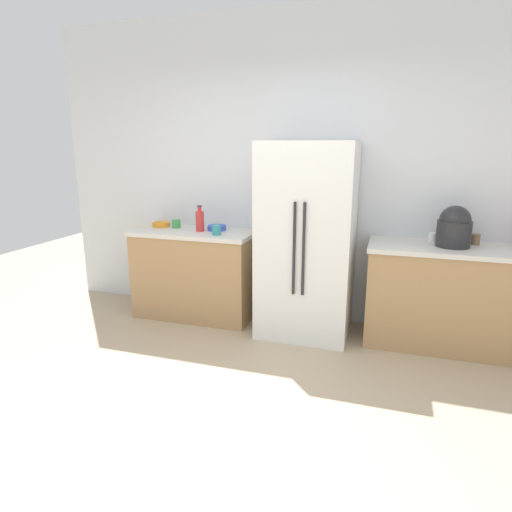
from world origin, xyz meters
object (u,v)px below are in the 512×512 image
(bottle_a, at_px, (200,221))
(bowl_a, at_px, (217,228))
(refrigerator, at_px, (307,241))
(bowl_b, at_px, (161,224))
(cup_a, at_px, (176,224))
(cup_c, at_px, (217,230))
(cup_d, at_px, (474,239))
(rice_cooker, at_px, (454,227))
(cup_b, at_px, (433,237))

(bottle_a, height_order, bowl_a, bottle_a)
(refrigerator, distance_m, bowl_b, 1.59)
(refrigerator, distance_m, cup_a, 1.41)
(bottle_a, xyz_separation_m, cup_c, (0.23, -0.12, -0.06))
(cup_d, height_order, bowl_a, cup_d)
(rice_cooker, height_order, cup_d, rice_cooker)
(rice_cooker, distance_m, cup_c, 2.08)
(bowl_b, bearing_deg, bottle_a, -12.22)
(refrigerator, height_order, cup_d, refrigerator)
(rice_cooker, xyz_separation_m, cup_c, (-2.07, -0.14, -0.12))
(cup_a, bearing_deg, bottle_a, -17.38)
(cup_d, bearing_deg, refrigerator, -171.21)
(cup_a, distance_m, bowl_b, 0.18)
(refrigerator, height_order, bottle_a, refrigerator)
(cup_b, bearing_deg, bowl_b, -178.53)
(cup_c, bearing_deg, bottle_a, 151.31)
(cup_a, bearing_deg, bowl_b, 177.25)
(cup_b, distance_m, cup_c, 1.95)
(bottle_a, bearing_deg, cup_c, -28.69)
(cup_b, bearing_deg, bowl_a, -177.69)
(cup_d, relative_size, bowl_b, 0.50)
(bottle_a, bearing_deg, bowl_b, 167.78)
(cup_d, distance_m, bowl_a, 2.35)
(rice_cooker, bearing_deg, refrigerator, -176.62)
(refrigerator, relative_size, cup_b, 22.28)
(rice_cooker, bearing_deg, bottle_a, -179.54)
(rice_cooker, distance_m, bowl_a, 2.17)
(refrigerator, height_order, cup_b, refrigerator)
(cup_a, relative_size, bowl_b, 0.48)
(bowl_a, bearing_deg, cup_a, 179.39)
(cup_b, height_order, cup_c, cup_c)
(cup_b, xyz_separation_m, bowl_a, (-2.02, -0.08, -0.01))
(cup_b, height_order, bowl_a, cup_b)
(rice_cooker, relative_size, bottle_a, 1.34)
(refrigerator, distance_m, rice_cooker, 1.23)
(cup_a, relative_size, cup_c, 0.93)
(refrigerator, distance_m, cup_d, 1.43)
(cup_a, xyz_separation_m, cup_b, (2.47, 0.08, -0.00))
(cup_a, xyz_separation_m, cup_c, (0.54, -0.22, 0.01))
(bowl_a, xyz_separation_m, bowl_b, (-0.63, 0.01, -0.00))
(cup_b, relative_size, cup_d, 0.87)
(bottle_a, distance_m, cup_a, 0.34)
(refrigerator, xyz_separation_m, bottle_a, (-1.08, 0.05, 0.12))
(cup_a, bearing_deg, cup_d, 1.34)
(refrigerator, xyz_separation_m, bowl_a, (-0.94, 0.15, 0.04))
(refrigerator, xyz_separation_m, cup_a, (-1.40, 0.15, 0.06))
(bottle_a, distance_m, bowl_a, 0.19)
(rice_cooker, relative_size, cup_c, 3.69)
(cup_b, bearing_deg, cup_d, -1.90)
(cup_a, height_order, cup_b, cup_a)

